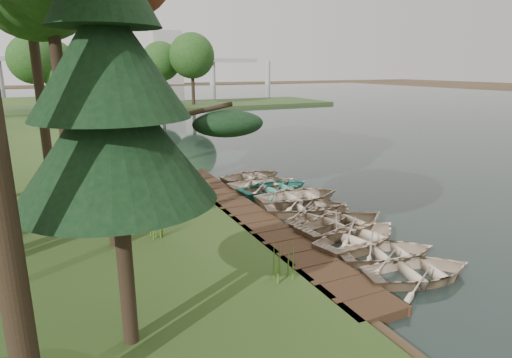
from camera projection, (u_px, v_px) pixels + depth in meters
name	position (u px, v px, depth m)	size (l,w,h in m)	color
ground	(282.00, 214.00, 17.82)	(300.00, 300.00, 0.00)	#3D2F1D
water	(432.00, 122.00, 47.70)	(130.00, 200.00, 0.05)	black
boardwalk	(247.00, 217.00, 17.12)	(1.60, 16.00, 0.30)	#362315
peninsula	(170.00, 106.00, 64.77)	(50.00, 14.00, 0.45)	#2E431D
far_trees	(145.00, 63.00, 61.82)	(45.60, 5.60, 8.80)	black
bridge	(124.00, 63.00, 126.00)	(95.90, 4.00, 8.60)	#A5A5A0
building_a	(166.00, 58.00, 150.31)	(10.00, 8.00, 18.00)	#A5A5A0
building_b	(58.00, 67.00, 140.97)	(8.00, 8.00, 12.00)	#A5A5A0
rowboat_0	(419.00, 269.00, 12.18)	(2.36, 3.30, 0.68)	beige
rowboat_1	(388.00, 250.00, 13.42)	(2.31, 3.23, 0.67)	beige
rowboat_2	(360.00, 235.00, 14.53)	(2.63, 3.68, 0.76)	beige
rowboat_3	(344.00, 222.00, 15.70)	(2.77, 3.88, 0.80)	beige
rowboat_4	(326.00, 215.00, 16.55)	(2.48, 3.47, 0.72)	beige
rowboat_5	(307.00, 205.00, 17.70)	(2.49, 3.48, 0.72)	beige
rowboat_6	(299.00, 195.00, 18.98)	(2.81, 3.94, 0.82)	beige
rowboat_7	(275.00, 186.00, 20.37)	(2.66, 3.73, 0.77)	#2E826D
rowboat_8	(263.00, 182.00, 21.17)	(2.53, 3.55, 0.74)	beige
rowboat_9	(252.00, 175.00, 22.66)	(2.44, 3.41, 0.71)	beige
stored_rowboat	(154.00, 178.00, 21.11)	(2.45, 3.43, 0.71)	beige
pine_tree	(111.00, 94.00, 7.81)	(3.80, 3.80, 8.24)	black
reeds_0	(282.00, 260.00, 11.68)	(0.60, 0.60, 1.09)	#3F661E
reeds_1	(155.00, 224.00, 14.50)	(0.60, 0.60, 1.02)	#3F661E
reeds_2	(205.00, 190.00, 18.57)	(0.60, 0.60, 0.92)	#3F661E
reeds_3	(153.00, 186.00, 19.03)	(0.60, 0.60, 1.00)	#3F661E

